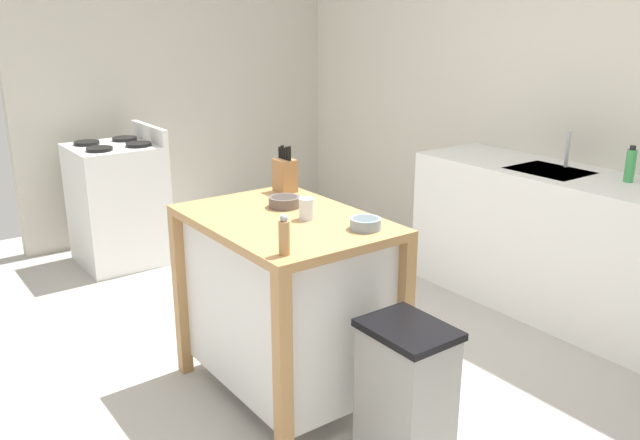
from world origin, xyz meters
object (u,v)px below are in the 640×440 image
object	(u,v)px
bowl_ceramic_wide	(284,202)
bowl_ceramic_small	(365,223)
drinking_cup	(307,209)
stove	(119,203)
knife_block	(285,174)
kitchen_island	(286,297)
bottle_spray_cleaner	(630,165)
sink_faucet	(567,149)
pepper_grinder	(284,236)
trash_bin	(405,397)

from	to	relation	value
bowl_ceramic_wide	bowl_ceramic_small	xyz separation A→B (m)	(0.49, 0.10, -0.00)
drinking_cup	stove	xyz separation A→B (m)	(-2.32, -0.08, -0.50)
knife_block	stove	xyz separation A→B (m)	(-1.85, -0.27, -0.54)
kitchen_island	bowl_ceramic_wide	distance (m)	0.46
bowl_ceramic_small	bottle_spray_cleaner	distance (m)	1.78
bowl_ceramic_wide	bowl_ceramic_small	size ratio (longest dim) A/B	1.13
drinking_cup	sink_faucet	world-z (taller)	sink_faucet
knife_block	pepper_grinder	world-z (taller)	knife_block
drinking_cup	bottle_spray_cleaner	size ratio (longest dim) A/B	0.47
stove	trash_bin	bearing A→B (deg)	1.89
kitchen_island	knife_block	size ratio (longest dim) A/B	4.10
pepper_grinder	trash_bin	bearing A→B (deg)	46.22
sink_faucet	bowl_ceramic_small	bearing A→B (deg)	-82.00
kitchen_island	pepper_grinder	world-z (taller)	pepper_grinder
pepper_grinder	stove	bearing A→B (deg)	174.57
trash_bin	bottle_spray_cleaner	distance (m)	2.00
bottle_spray_cleaner	pepper_grinder	bearing A→B (deg)	-93.08
knife_block	drinking_cup	xyz separation A→B (m)	(0.46, -0.19, -0.04)
trash_bin	stove	xyz separation A→B (m)	(-2.97, -0.10, 0.13)
bowl_ceramic_wide	sink_faucet	distance (m)	1.93
drinking_cup	sink_faucet	xyz separation A→B (m)	(0.01, 1.94, 0.05)
drinking_cup	trash_bin	distance (m)	0.91
knife_block	sink_faucet	xyz separation A→B (m)	(0.48, 1.75, 0.00)
knife_block	pepper_grinder	size ratio (longest dim) A/B	1.50
trash_bin	sink_faucet	distance (m)	2.14
knife_block	bowl_ceramic_small	bearing A→B (deg)	-5.25
knife_block	bottle_spray_cleaner	distance (m)	1.93
drinking_cup	bottle_spray_cleaner	xyz separation A→B (m)	(0.44, 1.89, 0.03)
stove	bottle_spray_cleaner	bearing A→B (deg)	35.51
stove	bowl_ceramic_small	bearing A→B (deg)	4.44
kitchen_island	bottle_spray_cleaner	world-z (taller)	bottle_spray_cleaner
trash_bin	drinking_cup	bearing A→B (deg)	-178.33
bowl_ceramic_wide	trash_bin	world-z (taller)	bowl_ceramic_wide
bowl_ceramic_small	pepper_grinder	xyz separation A→B (m)	(0.06, -0.45, 0.05)
pepper_grinder	trash_bin	xyz separation A→B (m)	(0.33, 0.35, -0.66)
bowl_ceramic_small	sink_faucet	distance (m)	1.84
bowl_ceramic_wide	pepper_grinder	size ratio (longest dim) A/B	0.93
pepper_grinder	knife_block	bearing A→B (deg)	146.68
kitchen_island	sink_faucet	size ratio (longest dim) A/B	4.56
knife_block	drinking_cup	world-z (taller)	knife_block
kitchen_island	bottle_spray_cleaner	size ratio (longest dim) A/B	4.87
kitchen_island	drinking_cup	size ratio (longest dim) A/B	10.30
knife_block	trash_bin	bearing A→B (deg)	-8.58
bowl_ceramic_wide	pepper_grinder	xyz separation A→B (m)	(0.55, -0.36, 0.05)
pepper_grinder	trash_bin	size ratio (longest dim) A/B	0.26
bowl_ceramic_wide	trash_bin	size ratio (longest dim) A/B	0.24
drinking_cup	sink_faucet	distance (m)	1.94
knife_block	bottle_spray_cleaner	xyz separation A→B (m)	(0.91, 1.70, -0.01)
sink_faucet	stove	world-z (taller)	sink_faucet
bowl_ceramic_wide	pepper_grinder	world-z (taller)	pepper_grinder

